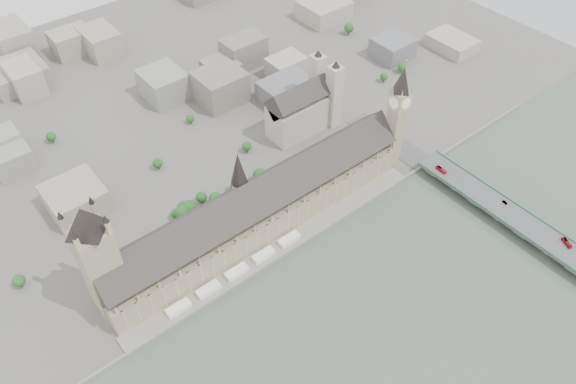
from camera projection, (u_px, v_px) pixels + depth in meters
ground at (273, 243)px, 439.35m from camera, size 900.00×900.00×0.00m
embankment_wall at (285, 254)px, 430.06m from camera, size 600.00×1.50×3.00m
river_terrace at (279, 248)px, 434.53m from camera, size 270.00×15.00×2.00m
terrace_tents at (237, 272)px, 414.91m from camera, size 118.00×7.00×4.00m
palace_of_westminster at (257, 209)px, 434.08m from camera, size 265.00×40.73×55.44m
elizabeth_tower at (398, 111)px, 463.92m from camera, size 17.00×17.00×107.50m
victoria_tower at (98, 256)px, 360.30m from camera, size 30.00×30.00×100.00m
central_tower at (239, 178)px, 408.15m from camera, size 13.00×13.00×48.00m
westminster_bridge at (495, 207)px, 459.72m from camera, size 25.00×325.00×10.25m
bridge_parapets at (545, 235)px, 431.27m from camera, size 25.00×235.00×1.15m
westminster_abbey at (304, 107)px, 522.99m from camera, size 68.00×36.00×64.00m
city_skyline_inland at (122, 84)px, 560.28m from camera, size 720.00×360.00×38.00m
park_trees at (219, 200)px, 462.51m from camera, size 110.00×30.00×15.00m
red_bus_north at (441, 170)px, 482.02m from camera, size 3.26×10.92×3.00m
red_bus_south at (567, 243)px, 424.67m from camera, size 6.44×10.57×2.91m
car_silver at (505, 202)px, 455.57m from camera, size 2.18×4.71×1.50m
car_approach at (373, 116)px, 536.23m from camera, size 3.54×5.32×1.43m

